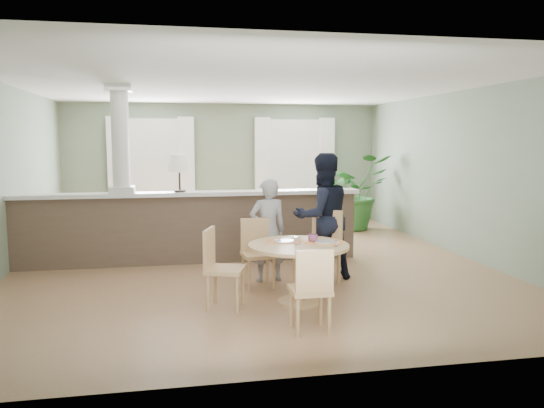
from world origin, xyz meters
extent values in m
plane|color=#A57F57|center=(0.00, 0.00, 0.00)|extent=(8.00, 8.00, 0.00)
cube|color=gray|center=(0.00, 4.00, 1.35)|extent=(7.00, 0.02, 2.70)
cube|color=gray|center=(-3.50, 0.00, 1.35)|extent=(0.02, 8.00, 2.70)
cube|color=gray|center=(3.50, 0.00, 1.35)|extent=(0.02, 8.00, 2.70)
cube|color=gray|center=(0.00, -4.00, 1.35)|extent=(7.00, 0.02, 2.70)
cube|color=white|center=(0.00, 0.00, 2.70)|extent=(7.00, 8.00, 0.02)
cube|color=white|center=(-1.60, 3.97, 1.55)|extent=(1.10, 0.02, 1.50)
cube|color=white|center=(-1.60, 3.94, 1.55)|extent=(1.22, 0.04, 1.62)
cube|color=white|center=(1.60, 3.97, 1.55)|extent=(1.10, 0.02, 1.50)
cube|color=white|center=(1.60, 3.94, 1.55)|extent=(1.22, 0.04, 1.62)
cube|color=white|center=(-2.35, 3.88, 1.25)|extent=(0.35, 0.10, 2.30)
cube|color=white|center=(-0.85, 3.88, 1.25)|extent=(0.35, 0.10, 2.30)
cube|color=white|center=(0.85, 3.88, 1.25)|extent=(0.35, 0.10, 2.30)
cube|color=white|center=(2.35, 3.88, 1.25)|extent=(0.35, 0.10, 2.30)
cube|color=brown|center=(-0.90, 0.20, 0.53)|extent=(5.20, 0.22, 1.05)
cube|color=white|center=(-0.90, 0.20, 1.08)|extent=(5.32, 0.36, 0.06)
cube|color=white|center=(-1.90, 0.20, 1.16)|extent=(0.36, 0.36, 0.10)
cylinder|color=white|center=(-1.90, 0.20, 1.91)|extent=(0.26, 0.26, 1.39)
cube|color=white|center=(-1.90, 0.20, 2.65)|extent=(0.38, 0.38, 0.10)
cylinder|color=black|center=(-1.05, 0.20, 1.12)|extent=(0.18, 0.18, 0.03)
cylinder|color=black|center=(-1.05, 0.20, 1.28)|extent=(0.03, 0.03, 0.28)
cone|color=white|center=(-1.05, 0.20, 1.55)|extent=(0.36, 0.36, 0.26)
imported|color=#9A6D54|center=(-0.61, 1.45, 0.44)|extent=(3.11, 1.45, 0.88)
imported|color=#275E25|center=(2.63, 2.74, 0.80)|extent=(1.74, 1.62, 1.60)
cylinder|color=tan|center=(0.26, -2.11, 0.02)|extent=(0.49, 0.49, 0.04)
cylinder|color=tan|center=(0.26, -2.11, 0.35)|extent=(0.13, 0.13, 0.63)
cylinder|color=tan|center=(0.26, -2.11, 0.68)|extent=(1.16, 1.16, 0.04)
cube|color=#DD313E|center=(0.13, -1.91, 0.71)|extent=(0.47, 0.38, 0.01)
cube|color=#DD313E|center=(0.58, -2.06, 0.71)|extent=(0.51, 0.48, 0.01)
cylinder|color=silver|center=(0.12, -1.93, 0.72)|extent=(0.25, 0.25, 0.01)
cylinder|color=silver|center=(0.59, -2.09, 0.72)|extent=(0.25, 0.25, 0.01)
cylinder|color=white|center=(0.24, -2.12, 0.75)|extent=(0.07, 0.07, 0.08)
cube|color=silver|center=(0.06, -1.97, 0.72)|extent=(0.05, 0.17, 0.00)
cube|color=silver|center=(-0.04, -1.91, 0.71)|extent=(0.06, 0.20, 0.00)
cylinder|color=white|center=(0.65, -2.31, 0.74)|extent=(0.04, 0.04, 0.07)
cylinder|color=silver|center=(0.65, -2.31, 0.78)|extent=(0.04, 0.04, 0.01)
imported|color=#2242A1|center=(0.45, -2.01, 0.75)|extent=(0.14, 0.14, 0.09)
cube|color=tan|center=(-0.09, -1.35, 0.43)|extent=(0.43, 0.43, 0.05)
cylinder|color=tan|center=(-0.24, -1.52, 0.20)|extent=(0.04, 0.04, 0.41)
cylinder|color=tan|center=(0.08, -1.49, 0.20)|extent=(0.04, 0.04, 0.41)
cylinder|color=tan|center=(-0.27, -1.20, 0.20)|extent=(0.04, 0.04, 0.41)
cylinder|color=tan|center=(0.05, -1.17, 0.20)|extent=(0.04, 0.04, 0.41)
cube|color=tan|center=(-0.11, -1.17, 0.66)|extent=(0.38, 0.07, 0.44)
cube|color=tan|center=(0.73, -1.41, 0.47)|extent=(0.62, 0.62, 0.05)
cylinder|color=tan|center=(0.48, -1.45, 0.23)|extent=(0.04, 0.04, 0.45)
cylinder|color=tan|center=(0.77, -1.67, 0.23)|extent=(0.04, 0.04, 0.45)
cylinder|color=tan|center=(0.70, -1.16, 0.23)|extent=(0.04, 0.04, 0.45)
cylinder|color=tan|center=(0.98, -1.38, 0.23)|extent=(0.04, 0.04, 0.45)
cube|color=tan|center=(0.85, -1.26, 0.74)|extent=(0.36, 0.29, 0.48)
cube|color=tan|center=(0.16, -3.00, 0.42)|extent=(0.39, 0.39, 0.05)
cylinder|color=tan|center=(0.32, -2.84, 0.20)|extent=(0.04, 0.04, 0.40)
cylinder|color=tan|center=(0.01, -2.84, 0.20)|extent=(0.04, 0.04, 0.40)
cylinder|color=tan|center=(0.32, -3.16, 0.20)|extent=(0.04, 0.04, 0.40)
cylinder|color=tan|center=(0.00, -3.15, 0.20)|extent=(0.04, 0.04, 0.40)
cube|color=tan|center=(0.16, -3.17, 0.65)|extent=(0.37, 0.04, 0.43)
cube|color=tan|center=(-0.59, -2.11, 0.44)|extent=(0.52, 0.52, 0.05)
cylinder|color=tan|center=(-0.49, -2.32, 0.21)|extent=(0.04, 0.04, 0.42)
cylinder|color=tan|center=(-0.38, -2.00, 0.21)|extent=(0.04, 0.04, 0.42)
cylinder|color=tan|center=(-0.80, -2.21, 0.21)|extent=(0.04, 0.04, 0.42)
cylinder|color=tan|center=(-0.69, -1.90, 0.21)|extent=(0.04, 0.04, 0.42)
cube|color=tan|center=(-0.76, -2.05, 0.68)|extent=(0.17, 0.38, 0.45)
imported|color=#939297|center=(0.09, -1.06, 0.69)|extent=(0.54, 0.39, 1.39)
imported|color=black|center=(0.84, -1.08, 0.86)|extent=(0.96, 0.82, 1.72)
camera|label=1|loc=(-1.15, -7.95, 1.90)|focal=35.00mm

